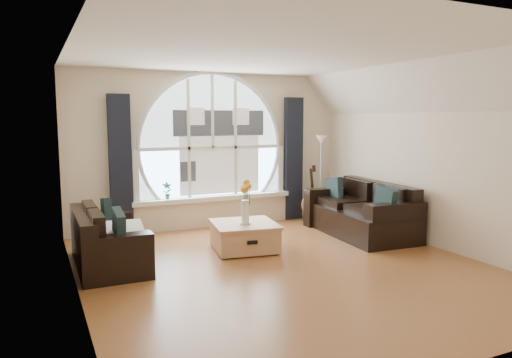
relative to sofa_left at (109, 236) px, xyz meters
name	(u,v)px	position (x,y,z in m)	size (l,w,h in m)	color
ground	(286,268)	(2.04, -1.06, -0.40)	(5.00, 5.50, 0.01)	brown
ceiling	(288,53)	(2.04, -1.06, 2.30)	(5.00, 5.50, 0.01)	silver
wall_back	(211,150)	(2.04, 1.69, 0.95)	(5.00, 0.01, 2.70)	beige
wall_front	(468,195)	(2.04, -3.81, 0.95)	(5.00, 0.01, 2.70)	beige
wall_left	(74,173)	(-0.46, -1.06, 0.95)	(0.01, 5.50, 2.70)	beige
wall_right	(435,157)	(4.54, -1.06, 0.95)	(0.01, 5.50, 2.70)	beige
attic_slope	(423,87)	(4.24, -1.06, 1.95)	(0.92, 5.50, 0.72)	silver
arched_window	(212,135)	(2.04, 1.66, 1.23)	(2.60, 0.06, 2.15)	silver
window_sill	(214,198)	(2.04, 1.59, 0.11)	(2.90, 0.22, 0.08)	white
window_frame	(212,135)	(2.04, 1.63, 1.23)	(2.76, 0.08, 2.15)	white
neighbor_house	(220,142)	(2.19, 1.64, 1.10)	(1.70, 0.02, 1.50)	silver
curtain_left	(120,166)	(0.44, 1.57, 0.75)	(0.35, 0.12, 2.30)	black
curtain_right	(293,159)	(3.64, 1.57, 0.75)	(0.35, 0.12, 2.30)	black
sofa_left	(109,236)	(0.00, 0.00, 0.00)	(0.81, 1.63, 0.72)	black
sofa_right	(360,211)	(3.99, -0.04, 0.00)	(0.97, 1.94, 0.86)	black
coffee_chest	(244,235)	(1.90, -0.06, -0.18)	(0.90, 0.90, 0.44)	tan
throw_blanket	(121,230)	(0.13, -0.16, 0.10)	(0.55, 0.55, 0.10)	silver
vase_flowers	(245,197)	(1.88, -0.14, 0.39)	(0.24, 0.24, 0.70)	white
floor_lamp	(321,178)	(4.03, 1.22, 0.40)	(0.24, 0.24, 1.60)	#B2B2B2
guitar	(310,193)	(3.81, 1.23, 0.13)	(0.36, 0.24, 1.06)	brown
potted_plant	(167,191)	(1.20, 1.59, 0.30)	(0.16, 0.11, 0.30)	#1E6023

